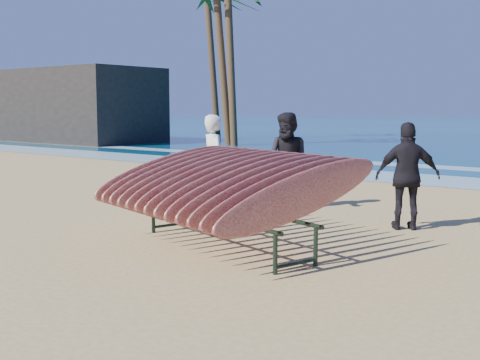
{
  "coord_description": "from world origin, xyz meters",
  "views": [
    {
      "loc": [
        5.01,
        -5.73,
        1.96
      ],
      "look_at": [
        0.0,
        0.8,
        0.95
      ],
      "focal_mm": 45.0,
      "sensor_mm": 36.0,
      "label": 1
    }
  ],
  "objects_px": {
    "person_dark_b": "(408,176)",
    "palm_mid": "(231,0)",
    "surfboard_rack": "(225,183)",
    "person_dark_a": "(289,161)",
    "person_white": "(214,163)",
    "building": "(80,106)"
  },
  "relations": [
    {
      "from": "surfboard_rack",
      "to": "person_dark_a",
      "type": "relative_size",
      "value": 2.04
    },
    {
      "from": "person_dark_b",
      "to": "palm_mid",
      "type": "relative_size",
      "value": 0.22
    },
    {
      "from": "building",
      "to": "person_dark_a",
      "type": "bearing_deg",
      "value": -28.72
    },
    {
      "from": "person_dark_b",
      "to": "palm_mid",
      "type": "bearing_deg",
      "value": -76.3
    },
    {
      "from": "person_white",
      "to": "person_dark_a",
      "type": "distance_m",
      "value": 1.41
    },
    {
      "from": "person_dark_b",
      "to": "building",
      "type": "bearing_deg",
      "value": -59.4
    },
    {
      "from": "building",
      "to": "person_white",
      "type": "bearing_deg",
      "value": -31.89
    },
    {
      "from": "surfboard_rack",
      "to": "person_dark_a",
      "type": "bearing_deg",
      "value": 123.19
    },
    {
      "from": "person_white",
      "to": "building",
      "type": "relative_size",
      "value": 0.2
    },
    {
      "from": "building",
      "to": "palm_mid",
      "type": "xyz_separation_m",
      "value": [
        9.0,
        2.14,
        5.08
      ]
    },
    {
      "from": "person_dark_b",
      "to": "building",
      "type": "relative_size",
      "value": 0.19
    },
    {
      "from": "person_dark_a",
      "to": "building",
      "type": "distance_m",
      "value": 24.34
    },
    {
      "from": "person_white",
      "to": "building",
      "type": "height_order",
      "value": "building"
    },
    {
      "from": "surfboard_rack",
      "to": "person_white",
      "type": "height_order",
      "value": "person_white"
    },
    {
      "from": "person_dark_a",
      "to": "building",
      "type": "relative_size",
      "value": 0.21
    },
    {
      "from": "person_dark_a",
      "to": "palm_mid",
      "type": "bearing_deg",
      "value": 123.05
    },
    {
      "from": "surfboard_rack",
      "to": "person_dark_a",
      "type": "distance_m",
      "value": 3.3
    },
    {
      "from": "palm_mid",
      "to": "person_white",
      "type": "bearing_deg",
      "value": -52.64
    },
    {
      "from": "palm_mid",
      "to": "surfboard_rack",
      "type": "bearing_deg",
      "value": -51.9
    },
    {
      "from": "person_dark_a",
      "to": "person_dark_b",
      "type": "relative_size",
      "value": 1.08
    },
    {
      "from": "building",
      "to": "person_dark_b",
      "type": "bearing_deg",
      "value": -26.93
    },
    {
      "from": "person_dark_b",
      "to": "palm_mid",
      "type": "distance_m",
      "value": 21.5
    }
  ]
}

